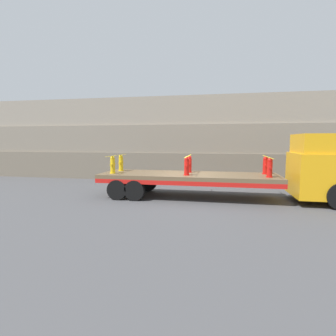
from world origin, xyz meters
name	(u,v)px	position (x,y,z in m)	size (l,w,h in m)	color
ground_plane	(188,197)	(0.00, 0.00, 0.00)	(120.00, 120.00, 0.00)	#474749
rock_cliff	(199,139)	(0.00, 6.40, 2.88)	(60.00, 3.30, 5.76)	#706656
truck_cab	(322,169)	(5.93, 0.00, 1.53)	(2.31, 2.60, 3.05)	orange
flatbed_trailer	(177,178)	(-0.56, 0.00, 0.94)	(8.49, 2.61, 1.16)	brown
fire_hydrant_yellow_near_0	(113,165)	(-3.64, -0.55, 1.58)	(0.29, 0.47, 0.85)	gold
fire_hydrant_yellow_far_0	(121,163)	(-3.64, 0.55, 1.58)	(0.29, 0.47, 0.85)	gold
fire_hydrant_red_near_1	(187,166)	(0.00, -0.55, 1.58)	(0.29, 0.47, 0.85)	red
fire_hydrant_red_far_1	(189,164)	(0.00, 0.55, 1.58)	(0.29, 0.47, 0.85)	red
fire_hydrant_red_near_2	(270,168)	(3.64, -0.55, 1.58)	(0.29, 0.47, 0.85)	red
fire_hydrant_red_far_2	(265,166)	(3.64, 0.55, 1.58)	(0.29, 0.47, 0.85)	red
cargo_strap_rear	(117,155)	(-3.64, 0.00, 2.02)	(0.05, 2.71, 0.01)	yellow
cargo_strap_middle	(188,156)	(0.00, 0.00, 2.02)	(0.05, 2.71, 0.01)	yellow
cargo_strap_front	(268,157)	(3.64, 0.00, 2.02)	(0.05, 2.71, 0.01)	yellow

